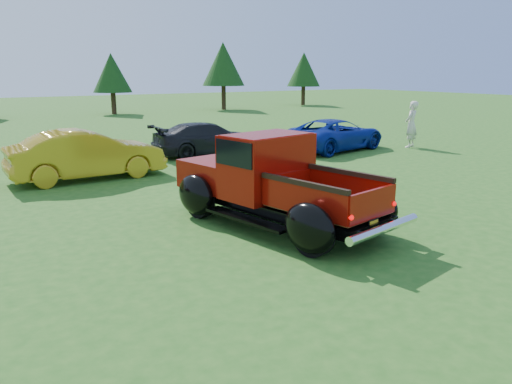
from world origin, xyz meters
TOP-DOWN VIEW (x-y plane):
  - ground at (0.00, 0.00)m, footprint 120.00×120.00m
  - tree_mid_right at (6.00, 30.00)m, footprint 2.82×2.82m
  - tree_east at (15.00, 29.50)m, footprint 3.46×3.46m
  - tree_far_east at (24.00, 30.50)m, footprint 3.07×3.07m
  - pickup_truck at (0.60, 1.23)m, footprint 3.14×5.30m
  - show_car_yellow at (-1.50, 7.63)m, footprint 4.45×1.63m
  - show_car_grey at (3.50, 9.68)m, footprint 4.30×1.87m
  - show_car_blue at (8.37, 7.96)m, footprint 4.84×2.91m
  - spectator at (11.50, 6.84)m, footprint 0.82×0.69m

SIDE VIEW (x-z plane):
  - ground at x=0.00m, z-range 0.00..0.00m
  - show_car_grey at x=3.50m, z-range 0.00..1.23m
  - show_car_blue at x=8.37m, z-range 0.00..1.26m
  - show_car_yellow at x=-1.50m, z-range 0.00..1.45m
  - pickup_truck at x=0.60m, z-range -0.05..1.82m
  - spectator at x=11.50m, z-range 0.00..1.92m
  - tree_mid_right at x=6.00m, z-range 0.77..5.17m
  - tree_far_east at x=24.00m, z-range 0.85..5.65m
  - tree_east at x=15.00m, z-range 0.96..6.36m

